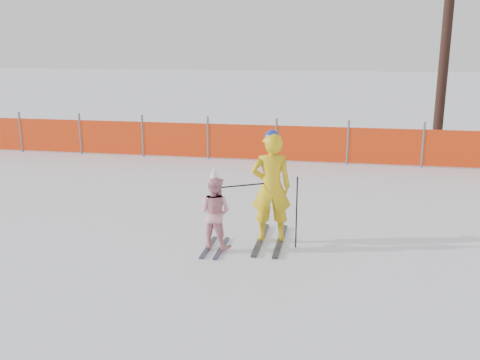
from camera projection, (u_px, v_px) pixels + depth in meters
The scene contains 5 objects.
ground at pixel (235, 244), 9.02m from camera, with size 120.00×120.00×0.00m, color white.
adult at pixel (271, 187), 8.93m from camera, with size 0.75×1.55×1.93m.
child at pixel (214, 212), 8.69m from camera, with size 0.67×0.97×1.39m.
ski_poles at pixel (276, 202), 8.75m from camera, with size 1.22×0.40×1.21m.
safety_fence at pixel (223, 141), 15.48m from camera, with size 16.99×0.06×1.25m.
Camera 1 is at (1.65, -8.31, 3.29)m, focal length 40.00 mm.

